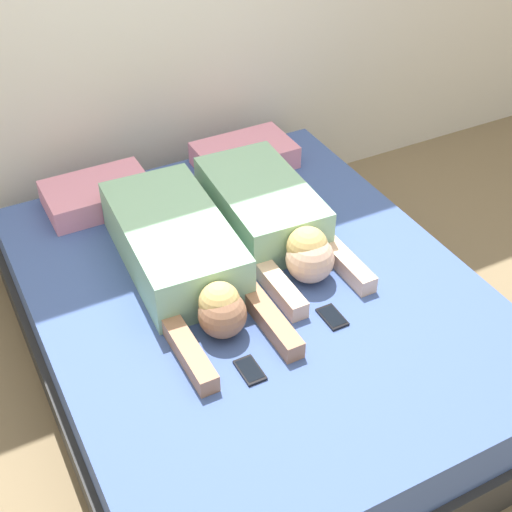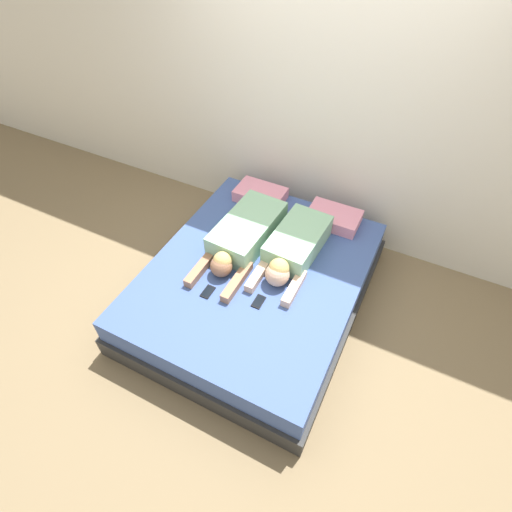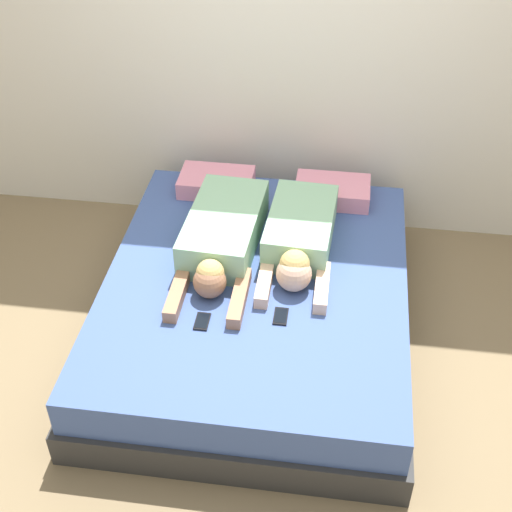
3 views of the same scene
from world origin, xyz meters
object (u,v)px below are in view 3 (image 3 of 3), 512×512
object	(u,v)px
cell_phone_left	(202,321)
cell_phone_right	(281,316)
pillow_head_left	(216,182)
person_left	(222,237)
person_right	(299,238)
pillow_head_right	(332,191)
bed	(256,306)

from	to	relation	value
cell_phone_left	cell_phone_right	world-z (taller)	same
pillow_head_left	person_left	distance (m)	0.63
cell_phone_right	pillow_head_left	bearing A→B (deg)	115.72
person_right	cell_phone_right	world-z (taller)	person_right
person_right	pillow_head_right	bearing A→B (deg)	74.34
pillow_head_left	person_right	world-z (taller)	person_right
bed	cell_phone_left	bearing A→B (deg)	-120.36
pillow_head_left	person_right	distance (m)	0.80
pillow_head_right	person_left	bearing A→B (deg)	-133.65
pillow_head_right	cell_phone_right	bearing A→B (deg)	-100.21
bed	pillow_head_right	distance (m)	0.92
pillow_head_left	person_right	size ratio (longest dim) A/B	0.50
cell_phone_left	cell_phone_right	xyz separation A→B (m)	(0.38, 0.09, 0.00)
bed	person_right	world-z (taller)	person_right
person_left	cell_phone_right	world-z (taller)	person_left
pillow_head_left	cell_phone_right	xyz separation A→B (m)	(0.53, -1.09, -0.05)
bed	person_left	size ratio (longest dim) A/B	1.91
person_right	cell_phone_right	xyz separation A→B (m)	(-0.04, -0.54, -0.09)
cell_phone_right	cell_phone_left	bearing A→B (deg)	-166.78
pillow_head_left	cell_phone_left	xyz separation A→B (m)	(0.14, -1.18, -0.05)
pillow_head_right	person_right	xyz separation A→B (m)	(-0.16, -0.56, 0.04)
bed	pillow_head_left	bearing A→B (deg)	114.09
bed	person_left	world-z (taller)	person_left
pillow_head_left	person_left	xyz separation A→B (m)	(0.14, -0.61, 0.05)
person_right	cell_phone_right	distance (m)	0.55
bed	person_right	bearing A→B (deg)	50.94
cell_phone_left	person_left	bearing A→B (deg)	89.89
person_left	cell_phone_left	xyz separation A→B (m)	(-0.00, -0.58, -0.10)
pillow_head_left	cell_phone_right	distance (m)	1.22
pillow_head_right	person_left	size ratio (longest dim) A/B	0.43
bed	person_left	bearing A→B (deg)	137.35
person_left	cell_phone_right	bearing A→B (deg)	-51.70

